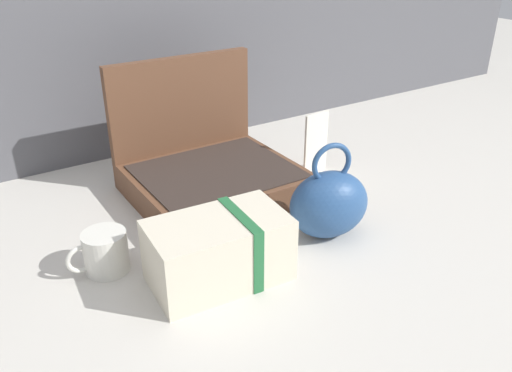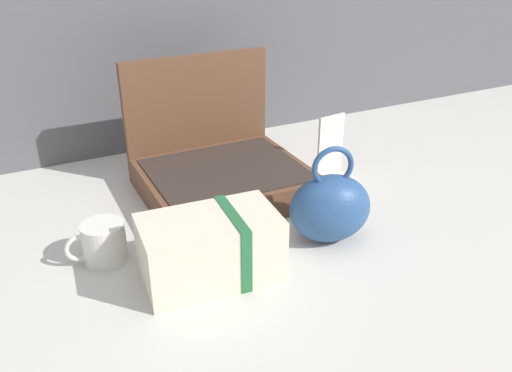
% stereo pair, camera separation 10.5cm
% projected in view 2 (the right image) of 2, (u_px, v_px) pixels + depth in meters
% --- Properties ---
extents(ground_plane, '(6.00, 6.00, 0.00)m').
position_uv_depth(ground_plane, '(244.00, 234.00, 1.11)').
color(ground_plane, beige).
extents(open_suitcase, '(0.38, 0.35, 0.31)m').
position_uv_depth(open_suitcase, '(219.00, 165.00, 1.28)').
color(open_suitcase, brown).
rests_on(open_suitcase, ground_plane).
extents(teal_pouch_handbag, '(0.19, 0.15, 0.21)m').
position_uv_depth(teal_pouch_handbag, '(330.00, 207.00, 1.06)').
color(teal_pouch_handbag, '#284C7F').
rests_on(teal_pouch_handbag, ground_plane).
extents(cream_toiletry_bag, '(0.26, 0.16, 0.13)m').
position_uv_depth(cream_toiletry_bag, '(212.00, 248.00, 0.95)').
color(cream_toiletry_bag, beige).
rests_on(cream_toiletry_bag, ground_plane).
extents(coffee_mug, '(0.12, 0.08, 0.08)m').
position_uv_depth(coffee_mug, '(103.00, 242.00, 1.01)').
color(coffee_mug, silver).
rests_on(coffee_mug, ground_plane).
extents(info_card_left, '(0.08, 0.02, 0.16)m').
position_uv_depth(info_card_left, '(330.00, 146.00, 1.34)').
color(info_card_left, silver).
rests_on(info_card_left, ground_plane).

